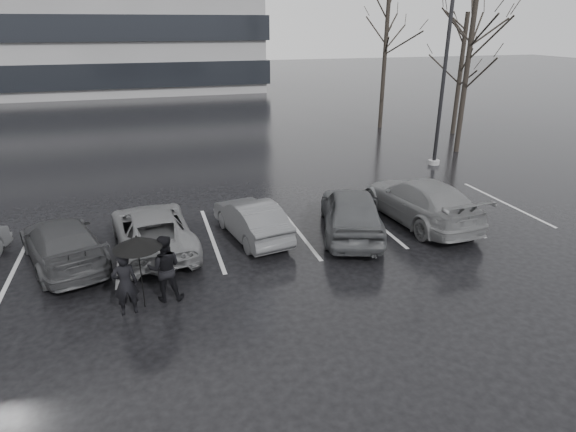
{
  "coord_description": "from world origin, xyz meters",
  "views": [
    {
      "loc": [
        -3.87,
        -11.6,
        6.38
      ],
      "look_at": [
        -0.11,
        1.0,
        1.1
      ],
      "focal_mm": 30.0,
      "sensor_mm": 36.0,
      "label": 1
    }
  ],
  "objects_px": {
    "lamp_post": "(445,68)",
    "car_east": "(420,200)",
    "car_west_b": "(152,229)",
    "tree_east": "(466,74)",
    "pedestrian_left": "(125,284)",
    "car_west_c": "(63,243)",
    "car_main": "(351,211)",
    "tree_north": "(385,60)",
    "tree_ne": "(460,75)",
    "car_west_a": "(251,219)",
    "pedestrian_right": "(165,268)"
  },
  "relations": [
    {
      "from": "pedestrian_right",
      "to": "tree_east",
      "type": "bearing_deg",
      "value": -138.52
    },
    {
      "from": "car_west_b",
      "to": "lamp_post",
      "type": "distance_m",
      "value": 15.13
    },
    {
      "from": "car_main",
      "to": "car_west_b",
      "type": "bearing_deg",
      "value": 12.53
    },
    {
      "from": "lamp_post",
      "to": "tree_east",
      "type": "xyz_separation_m",
      "value": [
        2.59,
        1.92,
        -0.49
      ]
    },
    {
      "from": "tree_east",
      "to": "tree_north",
      "type": "relative_size",
      "value": 0.94
    },
    {
      "from": "car_west_a",
      "to": "pedestrian_right",
      "type": "xyz_separation_m",
      "value": [
        -2.83,
        -3.06,
        0.24
      ]
    },
    {
      "from": "pedestrian_left",
      "to": "car_east",
      "type": "bearing_deg",
      "value": -168.08
    },
    {
      "from": "car_west_c",
      "to": "pedestrian_right",
      "type": "bearing_deg",
      "value": 115.46
    },
    {
      "from": "pedestrian_right",
      "to": "tree_east",
      "type": "height_order",
      "value": "tree_east"
    },
    {
      "from": "car_east",
      "to": "tree_east",
      "type": "bearing_deg",
      "value": -135.87
    },
    {
      "from": "pedestrian_left",
      "to": "pedestrian_right",
      "type": "xyz_separation_m",
      "value": [
        0.91,
        0.4,
        0.06
      ]
    },
    {
      "from": "car_east",
      "to": "pedestrian_right",
      "type": "distance_m",
      "value": 9.09
    },
    {
      "from": "car_west_c",
      "to": "tree_north",
      "type": "xyz_separation_m",
      "value": [
        17.45,
        15.02,
        3.61
      ]
    },
    {
      "from": "car_west_b",
      "to": "tree_east",
      "type": "relative_size",
      "value": 0.58
    },
    {
      "from": "car_west_a",
      "to": "tree_ne",
      "type": "xyz_separation_m",
      "value": [
        15.45,
        11.75,
        2.89
      ]
    },
    {
      "from": "car_west_b",
      "to": "lamp_post",
      "type": "relative_size",
      "value": 0.48
    },
    {
      "from": "car_west_b",
      "to": "tree_east",
      "type": "height_order",
      "value": "tree_east"
    },
    {
      "from": "car_west_b",
      "to": "pedestrian_left",
      "type": "height_order",
      "value": "pedestrian_left"
    },
    {
      "from": "car_main",
      "to": "tree_north",
      "type": "xyz_separation_m",
      "value": [
        8.8,
        15.38,
        3.48
      ]
    },
    {
      "from": "car_main",
      "to": "pedestrian_left",
      "type": "height_order",
      "value": "pedestrian_left"
    },
    {
      "from": "pedestrian_left",
      "to": "tree_north",
      "type": "bearing_deg",
      "value": -137.04
    },
    {
      "from": "car_west_a",
      "to": "tree_ne",
      "type": "height_order",
      "value": "tree_ne"
    },
    {
      "from": "car_east",
      "to": "pedestrian_right",
      "type": "bearing_deg",
      "value": 13.17
    },
    {
      "from": "car_west_a",
      "to": "lamp_post",
      "type": "xyz_separation_m",
      "value": [
        10.36,
        5.84,
        3.87
      ]
    },
    {
      "from": "lamp_post",
      "to": "car_east",
      "type": "bearing_deg",
      "value": -126.4
    },
    {
      "from": "pedestrian_right",
      "to": "tree_north",
      "type": "relative_size",
      "value": 0.2
    },
    {
      "from": "car_west_b",
      "to": "car_east",
      "type": "relative_size",
      "value": 0.91
    },
    {
      "from": "car_west_a",
      "to": "car_east",
      "type": "bearing_deg",
      "value": 166.61
    },
    {
      "from": "pedestrian_left",
      "to": "tree_east",
      "type": "relative_size",
      "value": 0.2
    },
    {
      "from": "tree_east",
      "to": "tree_north",
      "type": "distance_m",
      "value": 7.08
    },
    {
      "from": "car_main",
      "to": "car_west_c",
      "type": "xyz_separation_m",
      "value": [
        -8.65,
        0.36,
        -0.13
      ]
    },
    {
      "from": "car_east",
      "to": "tree_east",
      "type": "relative_size",
      "value": 0.64
    },
    {
      "from": "pedestrian_left",
      "to": "tree_north",
      "type": "xyz_separation_m",
      "value": [
        15.7,
        18.21,
        3.46
      ]
    },
    {
      "from": "car_west_a",
      "to": "pedestrian_left",
      "type": "bearing_deg",
      "value": 32.29
    },
    {
      "from": "car_west_b",
      "to": "car_east",
      "type": "distance_m",
      "value": 8.88
    },
    {
      "from": "pedestrian_left",
      "to": "pedestrian_right",
      "type": "relative_size",
      "value": 0.93
    },
    {
      "from": "car_west_c",
      "to": "lamp_post",
      "type": "xyz_separation_m",
      "value": [
        15.86,
        6.11,
        3.85
      ]
    },
    {
      "from": "pedestrian_left",
      "to": "car_west_c",
      "type": "bearing_deg",
      "value": -67.48
    },
    {
      "from": "car_west_c",
      "to": "car_east",
      "type": "distance_m",
      "value": 11.33
    },
    {
      "from": "car_main",
      "to": "car_west_a",
      "type": "distance_m",
      "value": 3.22
    },
    {
      "from": "tree_north",
      "to": "tree_ne",
      "type": "bearing_deg",
      "value": -40.6
    },
    {
      "from": "car_east",
      "to": "pedestrian_left",
      "type": "distance_m",
      "value": 10.09
    },
    {
      "from": "car_west_c",
      "to": "tree_east",
      "type": "height_order",
      "value": "tree_east"
    },
    {
      "from": "car_main",
      "to": "lamp_post",
      "type": "xyz_separation_m",
      "value": [
        7.21,
        6.47,
        3.72
      ]
    },
    {
      "from": "pedestrian_left",
      "to": "tree_east",
      "type": "xyz_separation_m",
      "value": [
        16.7,
        11.21,
        3.21
      ]
    },
    {
      "from": "pedestrian_right",
      "to": "tree_east",
      "type": "xyz_separation_m",
      "value": [
        15.78,
        10.81,
        3.15
      ]
    },
    {
      "from": "lamp_post",
      "to": "tree_east",
      "type": "relative_size",
      "value": 1.23
    },
    {
      "from": "car_west_a",
      "to": "car_west_c",
      "type": "distance_m",
      "value": 5.51
    },
    {
      "from": "pedestrian_right",
      "to": "pedestrian_left",
      "type": "bearing_deg",
      "value": 30.72
    },
    {
      "from": "tree_north",
      "to": "car_main",
      "type": "bearing_deg",
      "value": -119.76
    }
  ]
}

